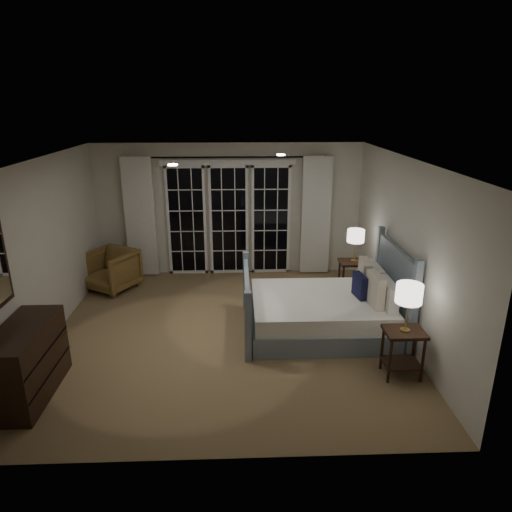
{
  "coord_description": "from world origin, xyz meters",
  "views": [
    {
      "loc": [
        0.19,
        -5.98,
        3.23
      ],
      "look_at": [
        0.44,
        0.37,
        1.05
      ],
      "focal_mm": 32.0,
      "sensor_mm": 36.0,
      "label": 1
    }
  ],
  "objects_px": {
    "nightstand_left": "(403,346)",
    "nightstand_right": "(353,273)",
    "bed": "(324,311)",
    "lamp_left": "(409,294)",
    "armchair": "(111,270)",
    "lamp_right": "(356,236)",
    "dresser": "(26,362)"
  },
  "relations": [
    {
      "from": "bed",
      "to": "lamp_left",
      "type": "height_order",
      "value": "bed"
    },
    {
      "from": "armchair",
      "to": "lamp_right",
      "type": "bearing_deg",
      "value": 24.4
    },
    {
      "from": "nightstand_left",
      "to": "lamp_left",
      "type": "xyz_separation_m",
      "value": [
        0.0,
        0.0,
        0.69
      ]
    },
    {
      "from": "nightstand_left",
      "to": "armchair",
      "type": "xyz_separation_m",
      "value": [
        -4.26,
        2.89,
        -0.04
      ]
    },
    {
      "from": "bed",
      "to": "lamp_right",
      "type": "xyz_separation_m",
      "value": [
        0.72,
        1.26,
        0.75
      ]
    },
    {
      "from": "nightstand_right",
      "to": "lamp_right",
      "type": "bearing_deg",
      "value": -153.43
    },
    {
      "from": "nightstand_right",
      "to": "lamp_left",
      "type": "relative_size",
      "value": 1.05
    },
    {
      "from": "nightstand_right",
      "to": "lamp_left",
      "type": "xyz_separation_m",
      "value": [
        0.02,
        -2.45,
        0.68
      ]
    },
    {
      "from": "armchair",
      "to": "dresser",
      "type": "relative_size",
      "value": 0.66
    },
    {
      "from": "bed",
      "to": "dresser",
      "type": "relative_size",
      "value": 1.81
    },
    {
      "from": "dresser",
      "to": "nightstand_left",
      "type": "bearing_deg",
      "value": 2.87
    },
    {
      "from": "nightstand_left",
      "to": "dresser",
      "type": "xyz_separation_m",
      "value": [
        -4.39,
        -0.22,
        0.02
      ]
    },
    {
      "from": "bed",
      "to": "armchair",
      "type": "distance_m",
      "value": 3.91
    },
    {
      "from": "bed",
      "to": "nightstand_left",
      "type": "height_order",
      "value": "bed"
    },
    {
      "from": "bed",
      "to": "lamp_left",
      "type": "distance_m",
      "value": 1.59
    },
    {
      "from": "lamp_left",
      "to": "dresser",
      "type": "bearing_deg",
      "value": -177.13
    },
    {
      "from": "lamp_left",
      "to": "dresser",
      "type": "relative_size",
      "value": 0.5
    },
    {
      "from": "bed",
      "to": "armchair",
      "type": "bearing_deg",
      "value": 154.08
    },
    {
      "from": "bed",
      "to": "lamp_right",
      "type": "height_order",
      "value": "bed"
    },
    {
      "from": "nightstand_right",
      "to": "dresser",
      "type": "height_order",
      "value": "dresser"
    },
    {
      "from": "nightstand_right",
      "to": "armchair",
      "type": "bearing_deg",
      "value": 174.02
    },
    {
      "from": "bed",
      "to": "lamp_left",
      "type": "bearing_deg",
      "value": -57.95
    },
    {
      "from": "nightstand_left",
      "to": "armchair",
      "type": "bearing_deg",
      "value": 145.81
    },
    {
      "from": "bed",
      "to": "armchair",
      "type": "relative_size",
      "value": 2.74
    },
    {
      "from": "bed",
      "to": "lamp_left",
      "type": "xyz_separation_m",
      "value": [
        0.74,
        -1.18,
        0.77
      ]
    },
    {
      "from": "armchair",
      "to": "nightstand_left",
      "type": "bearing_deg",
      "value": -3.81
    },
    {
      "from": "lamp_left",
      "to": "armchair",
      "type": "bearing_deg",
      "value": 145.81
    },
    {
      "from": "bed",
      "to": "nightstand_right",
      "type": "distance_m",
      "value": 1.46
    },
    {
      "from": "lamp_right",
      "to": "nightstand_left",
      "type": "bearing_deg",
      "value": -89.61
    },
    {
      "from": "nightstand_left",
      "to": "nightstand_right",
      "type": "bearing_deg",
      "value": 90.39
    },
    {
      "from": "nightstand_left",
      "to": "armchair",
      "type": "height_order",
      "value": "armchair"
    },
    {
      "from": "lamp_left",
      "to": "lamp_right",
      "type": "bearing_deg",
      "value": 90.39
    }
  ]
}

